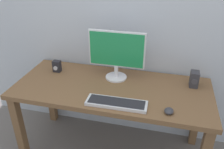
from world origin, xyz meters
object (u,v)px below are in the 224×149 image
at_px(desk, 112,96).
at_px(audio_controller, 57,66).
at_px(monitor, 117,53).
at_px(speaker_right, 194,79).
at_px(keyboard_primary, 116,103).
at_px(mouse, 169,111).

distance_m(desk, audio_controller, 0.63).
height_order(desk, audio_controller, audio_controller).
bearing_deg(desk, monitor, 88.55).
bearing_deg(desk, speaker_right, 14.84).
bearing_deg(keyboard_primary, desk, 111.76).
height_order(speaker_right, audio_controller, speaker_right).
bearing_deg(monitor, desk, -91.45).
bearing_deg(audio_controller, speaker_right, 1.60).
bearing_deg(desk, mouse, -27.51).
xyz_separation_m(monitor, speaker_right, (0.69, 0.01, -0.18)).
height_order(mouse, speaker_right, speaker_right).
xyz_separation_m(keyboard_primary, audio_controller, (-0.69, 0.40, 0.04)).
relative_size(keyboard_primary, speaker_right, 3.42).
bearing_deg(mouse, speaker_right, 74.36).
height_order(mouse, audio_controller, audio_controller).
distance_m(desk, keyboard_primary, 0.30).
relative_size(desk, monitor, 3.38).
bearing_deg(speaker_right, mouse, -113.45).
distance_m(desk, monitor, 0.39).
height_order(desk, monitor, monitor).
distance_m(monitor, keyboard_primary, 0.49).
relative_size(monitor, speaker_right, 3.63).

